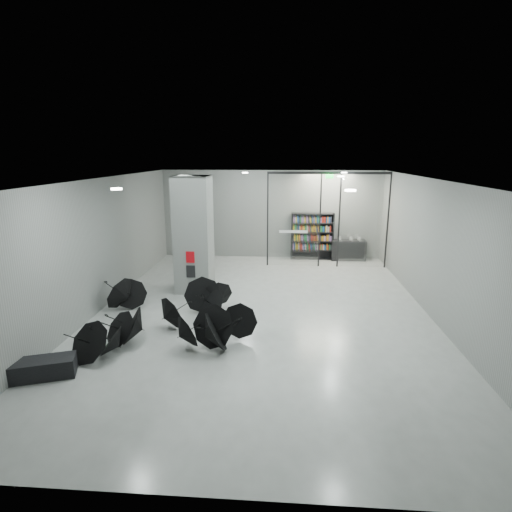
# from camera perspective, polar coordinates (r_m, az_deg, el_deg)

# --- Properties ---
(room) EXTENTS (14.00, 14.02, 4.01)m
(room) POSITION_cam_1_polar(r_m,az_deg,el_deg) (11.88, 0.91, 4.99)
(room) COLOR gray
(room) RESTS_ON ground
(column) EXTENTS (1.20, 1.20, 4.00)m
(column) POSITION_cam_1_polar(r_m,az_deg,el_deg) (14.33, -8.67, 2.97)
(column) COLOR slate
(column) RESTS_ON ground
(fire_cabinet) EXTENTS (0.28, 0.04, 0.38)m
(fire_cabinet) POSITION_cam_1_polar(r_m,az_deg,el_deg) (13.88, -9.13, -0.16)
(fire_cabinet) COLOR #A50A07
(fire_cabinet) RESTS_ON column
(info_panel) EXTENTS (0.30, 0.03, 0.42)m
(info_panel) POSITION_cam_1_polar(r_m,az_deg,el_deg) (14.01, -9.05, -2.14)
(info_panel) COLOR black
(info_panel) RESTS_ON column
(exit_sign) EXTENTS (0.30, 0.06, 0.15)m
(exit_sign) POSITION_cam_1_polar(r_m,az_deg,el_deg) (17.12, 10.18, 10.83)
(exit_sign) COLOR #0CE533
(exit_sign) RESTS_ON room
(glass_partition) EXTENTS (5.06, 0.08, 4.00)m
(glass_partition) POSITION_cam_1_polar(r_m,az_deg,el_deg) (17.48, 9.86, 5.50)
(glass_partition) COLOR silver
(glass_partition) RESTS_ON ground
(bench) EXTENTS (1.40, 0.97, 0.41)m
(bench) POSITION_cam_1_polar(r_m,az_deg,el_deg) (10.27, -27.42, -13.66)
(bench) COLOR black
(bench) RESTS_ON ground
(bookshelf) EXTENTS (1.93, 0.39, 2.12)m
(bookshelf) POSITION_cam_1_polar(r_m,az_deg,el_deg) (18.86, 7.82, 2.73)
(bookshelf) COLOR black
(bookshelf) RESTS_ON ground
(shop_counter) EXTENTS (1.56, 0.69, 0.92)m
(shop_counter) POSITION_cam_1_polar(r_m,az_deg,el_deg) (19.10, 12.67, 0.83)
(shop_counter) COLOR black
(shop_counter) RESTS_ON ground
(umbrella_cluster) EXTENTS (5.00, 4.68, 1.32)m
(umbrella_cluster) POSITION_cam_1_polar(r_m,az_deg,el_deg) (11.45, -11.78, -8.84)
(umbrella_cluster) COLOR black
(umbrella_cluster) RESTS_ON ground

